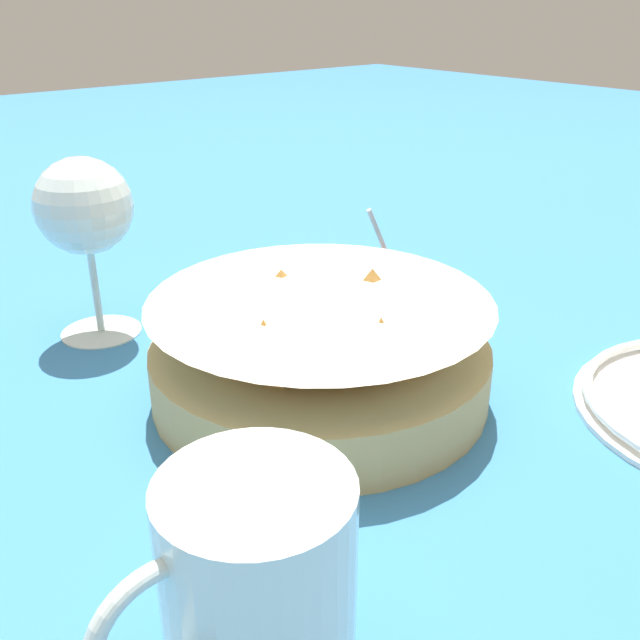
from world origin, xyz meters
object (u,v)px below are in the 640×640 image
at_px(food_basket, 320,352).
at_px(wine_glass, 84,212).
at_px(sauce_cup, 390,276).
at_px(beer_mug, 256,580).

distance_m(food_basket, wine_glass, 0.25).
relative_size(food_basket, sauce_cup, 2.62).
bearing_deg(beer_mug, food_basket, -136.78).
bearing_deg(wine_glass, beer_mug, 76.42).
bearing_deg(food_basket, beer_mug, 43.22).
bearing_deg(sauce_cup, food_basket, 29.93).
height_order(sauce_cup, beer_mug, sauce_cup).
xyz_separation_m(sauce_cup, wine_glass, (0.28, -0.11, 0.10)).
relative_size(food_basket, wine_glass, 1.60).
bearing_deg(wine_glass, sauce_cup, 157.93).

